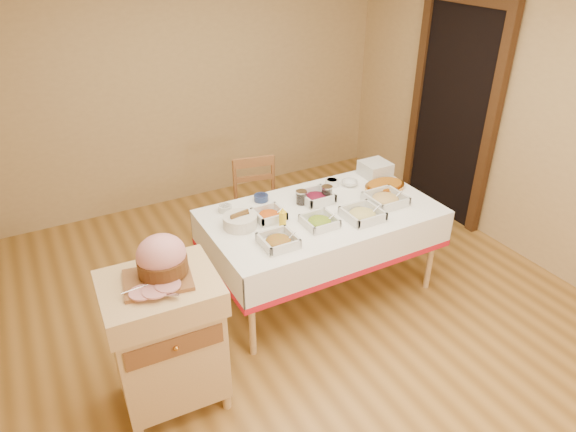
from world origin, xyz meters
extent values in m
plane|color=olive|center=(0.00, 0.00, 0.00)|extent=(5.00, 5.00, 0.00)
plane|color=tan|center=(0.00, 2.50, 1.30)|extent=(4.50, 0.00, 4.50)
plane|color=tan|center=(2.25, 0.00, 1.30)|extent=(0.00, 5.00, 5.00)
cube|color=black|center=(2.21, 0.90, 1.05)|extent=(0.06, 0.90, 2.10)
cube|color=#3E2413|center=(2.19, 0.40, 1.05)|extent=(0.08, 0.10, 2.10)
cube|color=#3E2413|center=(2.19, 1.40, 1.05)|extent=(0.08, 0.10, 2.10)
cube|color=tan|center=(0.30, 0.30, 0.73)|extent=(1.80, 1.00, 0.04)
cylinder|color=tan|center=(-0.52, -0.12, 0.35)|extent=(0.05, 0.05, 0.71)
cylinder|color=tan|center=(-0.52, 0.72, 0.35)|extent=(0.05, 0.05, 0.71)
cylinder|color=tan|center=(1.12, -0.12, 0.35)|extent=(0.05, 0.05, 0.71)
cylinder|color=tan|center=(1.12, 0.72, 0.35)|extent=(0.05, 0.05, 0.71)
cube|color=white|center=(0.30, 0.30, 0.76)|extent=(1.82, 1.02, 0.01)
cube|color=tan|center=(-1.14, -0.24, 0.44)|extent=(0.65, 0.54, 0.67)
cube|color=tan|center=(-1.14, -0.24, 0.86)|extent=(0.69, 0.59, 0.17)
cube|color=brown|center=(-1.14, -0.50, 0.67)|extent=(0.56, 0.04, 0.13)
sphere|color=#C98938|center=(-1.14, -0.51, 0.67)|extent=(0.03, 0.03, 0.03)
cylinder|color=tan|center=(-1.42, -0.02, 0.06)|extent=(0.06, 0.06, 0.11)
cylinder|color=tan|center=(-0.86, -0.46, 0.06)|extent=(0.06, 0.06, 0.11)
cylinder|color=tan|center=(-0.86, -0.02, 0.06)|extent=(0.06, 0.06, 0.11)
cube|color=brown|center=(0.09, 1.01, 0.46)|extent=(0.49, 0.47, 0.03)
cylinder|color=brown|center=(-0.12, 0.87, 0.22)|extent=(0.04, 0.04, 0.44)
cylinder|color=brown|center=(-0.05, 1.22, 0.22)|extent=(0.04, 0.04, 0.44)
cylinder|color=brown|center=(0.23, 0.80, 0.22)|extent=(0.04, 0.04, 0.44)
cylinder|color=brown|center=(0.30, 1.15, 0.22)|extent=(0.04, 0.04, 0.44)
cylinder|color=brown|center=(-0.05, 1.22, 0.68)|extent=(0.04, 0.04, 0.47)
cylinder|color=brown|center=(0.30, 1.15, 0.68)|extent=(0.04, 0.04, 0.47)
cube|color=brown|center=(0.13, 1.18, 0.88)|extent=(0.37, 0.11, 0.09)
cube|color=brown|center=(-1.14, -0.24, 0.96)|extent=(0.38, 0.30, 0.02)
ellipsoid|color=#CC8487|center=(-1.10, -0.20, 1.09)|extent=(0.28, 0.26, 0.24)
cylinder|color=#4F2D12|center=(-1.10, -0.20, 1.03)|extent=(0.29, 0.29, 0.09)
cube|color=silver|center=(-1.19, -0.39, 0.97)|extent=(0.24, 0.11, 0.00)
cylinder|color=silver|center=(-1.22, -0.29, 0.98)|extent=(0.28, 0.08, 0.01)
cube|color=silver|center=(-0.23, 0.03, 0.77)|extent=(0.24, 0.24, 0.02)
ellipsoid|color=red|center=(-0.23, 0.03, 0.79)|extent=(0.18, 0.18, 0.06)
cylinder|color=silver|center=(-0.18, 0.00, 0.80)|extent=(0.15, 0.01, 0.11)
cube|color=silver|center=(0.17, 0.13, 0.77)|extent=(0.24, 0.24, 0.01)
ellipsoid|color=#AFA416|center=(0.17, 0.13, 0.79)|extent=(0.18, 0.18, 0.06)
cylinder|color=silver|center=(0.22, 0.10, 0.79)|extent=(0.13, 0.01, 0.10)
cube|color=silver|center=(0.51, 0.06, 0.77)|extent=(0.27, 0.27, 0.02)
ellipsoid|color=tan|center=(0.51, 0.06, 0.79)|extent=(0.21, 0.21, 0.07)
cylinder|color=silver|center=(0.57, 0.03, 0.80)|extent=(0.15, 0.01, 0.11)
cube|color=silver|center=(0.82, 0.17, 0.77)|extent=(0.29, 0.29, 0.02)
ellipsoid|color=tan|center=(0.82, 0.17, 0.79)|extent=(0.22, 0.22, 0.08)
cylinder|color=silver|center=(0.89, 0.14, 0.80)|extent=(0.15, 0.01, 0.11)
cube|color=silver|center=(-0.12, 0.39, 0.77)|extent=(0.22, 0.22, 0.01)
ellipsoid|color=#C54E0E|center=(-0.12, 0.39, 0.79)|extent=(0.16, 0.16, 0.06)
cylinder|color=silver|center=(-0.07, 0.37, 0.79)|extent=(0.14, 0.01, 0.10)
cube|color=silver|center=(0.35, 0.47, 0.77)|extent=(0.24, 0.24, 0.02)
ellipsoid|color=#590B22|center=(0.35, 0.47, 0.79)|extent=(0.19, 0.19, 0.06)
cylinder|color=silver|center=(0.40, 0.44, 0.80)|extent=(0.16, 0.01, 0.12)
cylinder|color=silver|center=(-0.37, 0.66, 0.79)|extent=(0.11, 0.11, 0.05)
cylinder|color=black|center=(-0.37, 0.66, 0.80)|extent=(0.09, 0.09, 0.02)
cylinder|color=navy|center=(-0.04, 0.69, 0.78)|extent=(0.12, 0.12, 0.05)
cylinder|color=#590B22|center=(-0.04, 0.69, 0.80)|extent=(0.09, 0.09, 0.02)
cylinder|color=silver|center=(0.62, 0.65, 0.79)|extent=(0.11, 0.11, 0.06)
cylinder|color=#C54E0E|center=(0.62, 0.65, 0.81)|extent=(0.09, 0.09, 0.02)
imported|color=silver|center=(0.32, 0.59, 0.78)|extent=(0.18, 0.18, 0.03)
imported|color=silver|center=(0.75, 0.58, 0.78)|extent=(0.17, 0.17, 0.04)
cylinder|color=silver|center=(0.22, 0.49, 0.81)|extent=(0.08, 0.08, 0.10)
cylinder|color=silver|center=(0.22, 0.49, 0.87)|extent=(0.09, 0.09, 0.01)
cylinder|color=black|center=(0.22, 0.49, 0.80)|extent=(0.07, 0.07, 0.07)
cylinder|color=silver|center=(0.44, 0.45, 0.81)|extent=(0.09, 0.09, 0.11)
cylinder|color=silver|center=(0.44, 0.45, 0.87)|extent=(0.09, 0.09, 0.01)
cylinder|color=black|center=(0.44, 0.45, 0.80)|extent=(0.07, 0.07, 0.08)
cylinder|color=gold|center=(-0.09, 0.22, 0.83)|extent=(0.05, 0.05, 0.14)
cone|color=gold|center=(-0.09, 0.22, 0.91)|extent=(0.04, 0.04, 0.03)
cylinder|color=silver|center=(-0.36, 0.39, 0.81)|extent=(0.25, 0.25, 0.09)
cube|color=silver|center=(1.06, 0.63, 0.77)|extent=(0.24, 0.24, 0.01)
cube|color=silver|center=(1.06, 0.63, 0.78)|extent=(0.24, 0.24, 0.01)
cube|color=silver|center=(1.06, 0.63, 0.80)|extent=(0.24, 0.24, 0.01)
cube|color=silver|center=(1.06, 0.63, 0.81)|extent=(0.24, 0.24, 0.01)
cube|color=silver|center=(1.06, 0.63, 0.83)|extent=(0.24, 0.24, 0.01)
cube|color=silver|center=(1.06, 0.63, 0.84)|extent=(0.24, 0.24, 0.01)
cube|color=silver|center=(1.06, 0.63, 0.85)|extent=(0.24, 0.24, 0.01)
cube|color=silver|center=(1.06, 0.63, 0.87)|extent=(0.24, 0.24, 0.01)
cube|color=silver|center=(1.06, 0.63, 0.88)|extent=(0.24, 0.24, 0.01)
ellipsoid|color=#C98938|center=(0.98, 0.39, 0.78)|extent=(0.37, 0.27, 0.03)
ellipsoid|color=#9F5811|center=(0.98, 0.39, 0.79)|extent=(0.32, 0.22, 0.04)
camera|label=1|loc=(-1.62, -2.67, 2.71)|focal=32.00mm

